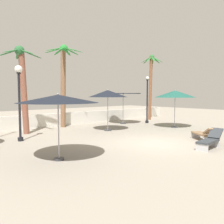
{
  "coord_description": "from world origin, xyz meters",
  "views": [
    {
      "loc": [
        -9.67,
        -7.38,
        2.49
      ],
      "look_at": [
        0.0,
        3.2,
        1.4
      ],
      "focal_mm": 38.79,
      "sensor_mm": 36.0,
      "label": 1
    }
  ],
  "objects_px": {
    "palm_tree_2": "(63,76)",
    "lamp_post_0": "(19,93)",
    "palm_tree_1": "(23,81)",
    "lounge_chair_1": "(210,139)",
    "palm_tree_0": "(151,80)",
    "patio_umbrella_3": "(108,94)",
    "seagull_0": "(22,61)",
    "lamp_post_3": "(147,98)",
    "lounge_chair_0": "(204,133)",
    "patio_umbrella_1": "(175,94)",
    "patio_umbrella_2": "(58,99)",
    "patio_umbrella_4": "(123,95)"
  },
  "relations": [
    {
      "from": "palm_tree_1",
      "to": "lounge_chair_1",
      "type": "bearing_deg",
      "value": -63.51
    },
    {
      "from": "lamp_post_0",
      "to": "seagull_0",
      "type": "bearing_deg",
      "value": 66.17
    },
    {
      "from": "lamp_post_3",
      "to": "palm_tree_0",
      "type": "bearing_deg",
      "value": 32.77
    },
    {
      "from": "patio_umbrella_1",
      "to": "palm_tree_1",
      "type": "distance_m",
      "value": 10.48
    },
    {
      "from": "patio_umbrella_2",
      "to": "patio_umbrella_4",
      "type": "distance_m",
      "value": 11.38
    },
    {
      "from": "lounge_chair_1",
      "to": "seagull_0",
      "type": "distance_m",
      "value": 14.22
    },
    {
      "from": "patio_umbrella_1",
      "to": "palm_tree_2",
      "type": "bearing_deg",
      "value": 135.23
    },
    {
      "from": "palm_tree_1",
      "to": "lounge_chair_1",
      "type": "xyz_separation_m",
      "value": [
        4.75,
        -9.53,
        -2.88
      ]
    },
    {
      "from": "palm_tree_0",
      "to": "lamp_post_0",
      "type": "xyz_separation_m",
      "value": [
        -13.49,
        -2.1,
        -1.27
      ]
    },
    {
      "from": "patio_umbrella_3",
      "to": "patio_umbrella_4",
      "type": "bearing_deg",
      "value": 29.74
    },
    {
      "from": "patio_umbrella_3",
      "to": "seagull_0",
      "type": "xyz_separation_m",
      "value": [
        -3.34,
        5.95,
        2.47
      ]
    },
    {
      "from": "patio_umbrella_2",
      "to": "palm_tree_0",
      "type": "distance_m",
      "value": 15.48
    },
    {
      "from": "lamp_post_0",
      "to": "seagull_0",
      "type": "height_order",
      "value": "seagull_0"
    },
    {
      "from": "patio_umbrella_1",
      "to": "lamp_post_3",
      "type": "bearing_deg",
      "value": 78.11
    },
    {
      "from": "palm_tree_2",
      "to": "lamp_post_0",
      "type": "xyz_separation_m",
      "value": [
        -4.56,
        -3.17,
        -1.22
      ]
    },
    {
      "from": "patio_umbrella_3",
      "to": "lounge_chair_0",
      "type": "height_order",
      "value": "patio_umbrella_3"
    },
    {
      "from": "palm_tree_2",
      "to": "lounge_chair_1",
      "type": "distance_m",
      "value": 11.25
    },
    {
      "from": "patio_umbrella_1",
      "to": "patio_umbrella_2",
      "type": "height_order",
      "value": "patio_umbrella_1"
    },
    {
      "from": "palm_tree_2",
      "to": "patio_umbrella_2",
      "type": "bearing_deg",
      "value": -122.41
    },
    {
      "from": "lamp_post_3",
      "to": "lounge_chair_0",
      "type": "height_order",
      "value": "lamp_post_3"
    },
    {
      "from": "lounge_chair_1",
      "to": "seagull_0",
      "type": "xyz_separation_m",
      "value": [
        -3.32,
        13.05,
        4.56
      ]
    },
    {
      "from": "patio_umbrella_3",
      "to": "lounge_chair_1",
      "type": "relative_size",
      "value": 1.45
    },
    {
      "from": "lounge_chair_0",
      "to": "lamp_post_0",
      "type": "bearing_deg",
      "value": 137.58
    },
    {
      "from": "patio_umbrella_1",
      "to": "lounge_chair_0",
      "type": "relative_size",
      "value": 1.59
    },
    {
      "from": "lounge_chair_1",
      "to": "patio_umbrella_3",
      "type": "bearing_deg",
      "value": 89.84
    },
    {
      "from": "palm_tree_0",
      "to": "seagull_0",
      "type": "xyz_separation_m",
      "value": [
        -11.03,
        3.46,
        1.14
      ]
    },
    {
      "from": "patio_umbrella_2",
      "to": "lounge_chair_1",
      "type": "height_order",
      "value": "patio_umbrella_2"
    },
    {
      "from": "palm_tree_0",
      "to": "lounge_chair_1",
      "type": "height_order",
      "value": "palm_tree_0"
    },
    {
      "from": "palm_tree_1",
      "to": "lounge_chair_1",
      "type": "relative_size",
      "value": 2.79
    },
    {
      "from": "lamp_post_3",
      "to": "lounge_chair_0",
      "type": "bearing_deg",
      "value": -119.06
    },
    {
      "from": "patio_umbrella_2",
      "to": "palm_tree_1",
      "type": "xyz_separation_m",
      "value": [
        1.41,
        6.64,
        0.98
      ]
    },
    {
      "from": "patio_umbrella_3",
      "to": "palm_tree_1",
      "type": "distance_m",
      "value": 5.41
    },
    {
      "from": "lamp_post_3",
      "to": "patio_umbrella_1",
      "type": "bearing_deg",
      "value": -101.89
    },
    {
      "from": "patio_umbrella_1",
      "to": "lamp_post_0",
      "type": "relative_size",
      "value": 0.75
    },
    {
      "from": "palm_tree_1",
      "to": "seagull_0",
      "type": "distance_m",
      "value": 4.16
    },
    {
      "from": "patio_umbrella_4",
      "to": "patio_umbrella_2",
      "type": "bearing_deg",
      "value": -147.23
    },
    {
      "from": "palm_tree_2",
      "to": "lounge_chair_0",
      "type": "height_order",
      "value": "palm_tree_2"
    },
    {
      "from": "patio_umbrella_1",
      "to": "palm_tree_0",
      "type": "height_order",
      "value": "palm_tree_0"
    },
    {
      "from": "lounge_chair_1",
      "to": "patio_umbrella_4",
      "type": "bearing_deg",
      "value": 69.32
    },
    {
      "from": "patio_umbrella_1",
      "to": "patio_umbrella_3",
      "type": "relative_size",
      "value": 1.06
    },
    {
      "from": "palm_tree_0",
      "to": "palm_tree_2",
      "type": "xyz_separation_m",
      "value": [
        -8.93,
        1.07,
        -0.05
      ]
    },
    {
      "from": "lounge_chair_0",
      "to": "seagull_0",
      "type": "relative_size",
      "value": 1.47
    },
    {
      "from": "palm_tree_2",
      "to": "lounge_chair_1",
      "type": "relative_size",
      "value": 3.18
    },
    {
      "from": "palm_tree_2",
      "to": "lamp_post_0",
      "type": "relative_size",
      "value": 1.54
    },
    {
      "from": "palm_tree_2",
      "to": "seagull_0",
      "type": "bearing_deg",
      "value": 131.35
    },
    {
      "from": "patio_umbrella_2",
      "to": "lounge_chair_1",
      "type": "relative_size",
      "value": 1.57
    },
    {
      "from": "palm_tree_0",
      "to": "lamp_post_0",
      "type": "bearing_deg",
      "value": -171.14
    },
    {
      "from": "palm_tree_0",
      "to": "palm_tree_1",
      "type": "height_order",
      "value": "palm_tree_0"
    },
    {
      "from": "seagull_0",
      "to": "lounge_chair_0",
      "type": "bearing_deg",
      "value": -68.85
    },
    {
      "from": "lamp_post_0",
      "to": "lamp_post_3",
      "type": "distance_m",
      "value": 11.07
    }
  ]
}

